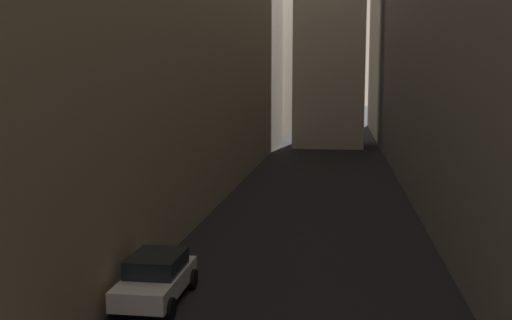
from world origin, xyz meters
The scene contains 3 objects.
ground_plane centered at (0.00, 48.00, 0.00)m, with size 264.00×264.00×0.00m, color black.
building_block_left centered at (-13.26, 50.00, 11.46)m, with size 15.53×108.00×22.92m, color gray.
parked_car_left_far centered at (-4.40, 25.26, 0.80)m, with size 1.95×4.05×1.53m.
Camera 1 is at (1.42, 7.35, 7.07)m, focal length 41.94 mm.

